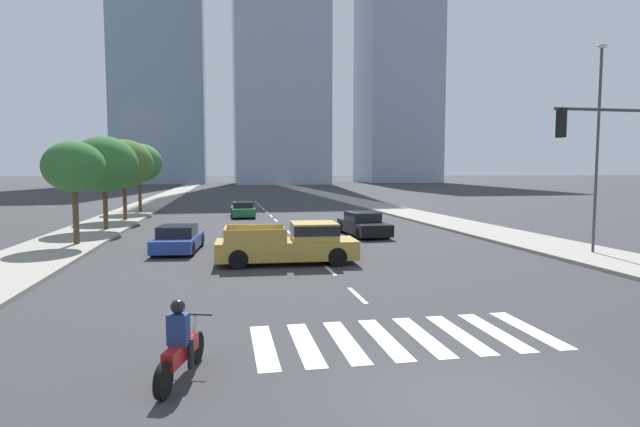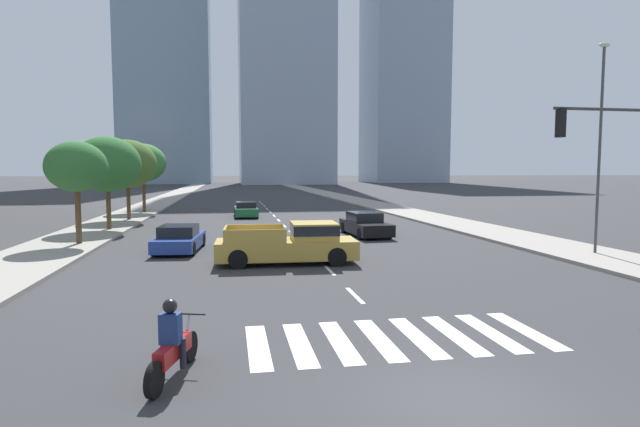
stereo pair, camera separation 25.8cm
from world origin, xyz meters
name	(u,v)px [view 2 (the right image)]	position (x,y,z in m)	size (l,w,h in m)	color
ground_plane	(467,406)	(0.00, 0.00, 0.00)	(800.00, 800.00, 0.00)	#333335
sidewalk_east	(433,218)	(11.95, 30.00, 0.07)	(4.00, 260.00, 0.15)	gray
sidewalk_west	(110,224)	(-11.95, 30.00, 0.07)	(4.00, 260.00, 0.15)	gray
crosswalk_near	(398,338)	(0.00, 3.40, 0.00)	(6.75, 2.88, 0.01)	silver
lane_divider_center	(279,220)	(0.00, 31.40, 0.00)	(0.14, 50.00, 0.01)	silver
motorcycle_lead	(173,347)	(-4.76, 1.98, 0.58)	(0.92, 2.18, 1.49)	black
pickup_truck	(293,244)	(-1.16, 13.06, 0.81)	(5.75, 2.27, 1.67)	#B28E38
sedan_blue_0	(179,239)	(-6.04, 17.14, 0.57)	(2.24, 4.43, 1.24)	navy
sedan_green_1	(246,210)	(-2.37, 34.68, 0.58)	(1.88, 4.50, 1.26)	#1E6038
sedan_black_2	(365,225)	(4.10, 21.27, 0.62)	(2.13, 4.87, 1.36)	black
traffic_signal_near	(636,155)	(9.28, 7.15, 4.26)	(5.07, 0.28, 5.97)	#333335
street_lamp_east	(600,135)	(12.25, 12.49, 5.32)	(0.50, 0.24, 9.11)	#3F3F42
street_tree_nearest	(76,167)	(-11.15, 19.66, 3.96)	(2.95, 2.95, 5.09)	#4C3823
street_tree_second	(107,164)	(-11.15, 26.18, 4.18)	(4.06, 4.06, 5.76)	#4C3823
street_tree_third	(127,164)	(-11.15, 32.61, 4.29)	(4.24, 4.24, 5.95)	#4C3823
street_tree_fourth	(143,163)	(-11.15, 39.70, 4.48)	(3.96, 3.96, 6.03)	#4C3823
office_tower_left_skyline	(164,13)	(-21.88, 153.61, 50.62)	(25.95, 22.37, 102.31)	#7A93A8
office_tower_center_skyline	(284,3)	(12.80, 142.86, 52.07)	(26.36, 24.51, 112.26)	#8C9EB2
office_tower_right_skyline	(403,40)	(53.85, 157.13, 46.98)	(24.00, 23.68, 95.01)	#8C9EB2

